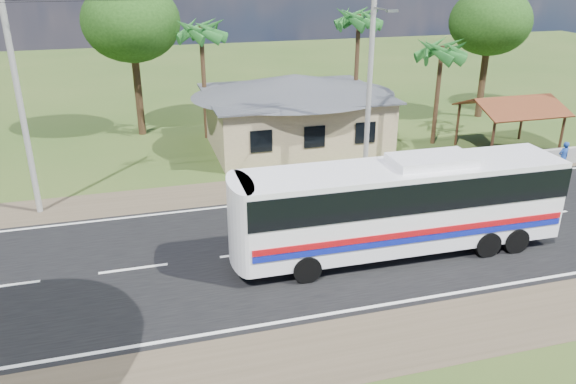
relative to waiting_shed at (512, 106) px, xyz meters
name	(u,v)px	position (x,y,z in m)	size (l,w,h in m)	color
ground	(358,239)	(-13.00, -8.50, -2.73)	(120.00, 120.00, 0.00)	#2E491A
road	(358,239)	(-13.00, -8.50, -2.72)	(120.00, 16.00, 0.03)	black
house	(294,103)	(-12.00, 4.50, -0.09)	(12.40, 10.00, 5.00)	tan
waiting_shed	(512,106)	(0.00, 0.00, 0.00)	(5.20, 4.48, 3.35)	#3B2215
concrete_barrier	(523,160)	(-1.00, -2.90, -2.28)	(7.00, 0.30, 0.90)	#9E9E99
utility_poles	(364,68)	(-10.33, -2.01, 3.04)	(32.80, 2.22, 11.00)	#9E9E99
palm_near	(442,51)	(-3.50, 2.50, 2.98)	(2.80, 2.80, 6.70)	#47301E
palm_mid	(359,20)	(-7.00, 7.00, 4.43)	(2.80, 2.80, 8.20)	#47301E
palm_far	(201,31)	(-17.00, 7.50, 3.95)	(2.80, 2.80, 7.70)	#47301E
tree_behind_house	(131,22)	(-21.00, 9.50, 4.39)	(6.00, 6.00, 9.61)	#47301E
tree_behind_shed	(490,22)	(3.00, 7.50, 3.95)	(5.60, 5.60, 9.02)	#47301E
coach_bus	(403,200)	(-11.86, -9.91, -0.50)	(12.60, 2.86, 3.90)	white
motorcycle	(320,173)	(-12.45, -1.92, -2.26)	(0.62, 1.77, 0.93)	black
person	(563,157)	(0.55, -4.12, -1.86)	(0.64, 0.42, 1.75)	navy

